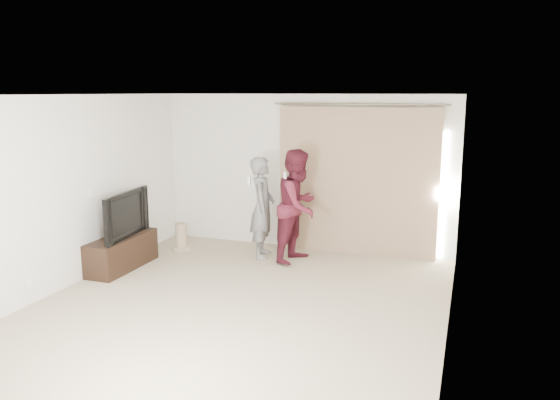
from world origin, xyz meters
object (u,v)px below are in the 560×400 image
(tv_console, at_px, (122,252))
(person_woman, at_px, (298,206))
(tv, at_px, (120,214))
(person_man, at_px, (262,208))

(tv_console, height_order, person_woman, person_woman)
(tv, xyz_separation_m, person_man, (1.79, 1.26, -0.02))
(tv, relative_size, person_man, 0.73)
(tv_console, xyz_separation_m, person_man, (1.79, 1.26, 0.57))
(person_woman, bearing_deg, tv_console, -152.26)
(person_man, relative_size, person_woman, 0.92)
(tv_console, relative_size, tv, 1.07)
(tv_console, distance_m, tv, 0.59)
(tv, distance_m, person_woman, 2.71)
(tv, bearing_deg, person_woman, -67.50)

